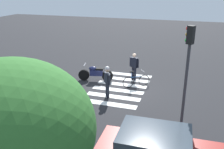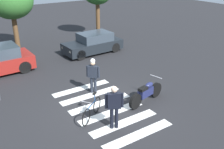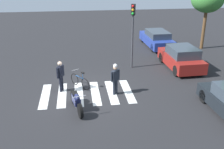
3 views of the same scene
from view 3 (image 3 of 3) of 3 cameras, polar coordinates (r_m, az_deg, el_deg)
ground_plane at (r=14.56m, az=-5.38°, el=-4.07°), size 60.00×60.00×0.00m
police_motorcycle at (r=12.78m, az=-7.68°, el=-5.73°), size 2.15×0.75×1.06m
leaning_bicycle at (r=15.19m, az=-6.93°, el=-1.42°), size 1.40×1.02×1.00m
officer_on_foot at (r=14.03m, az=0.71°, el=-0.54°), size 0.45×0.53×1.74m
officer_by_motorcycle at (r=14.64m, az=-11.04°, el=0.05°), size 0.63×0.40×1.74m
crosswalk_stripes at (r=14.56m, az=-5.38°, el=-4.06°), size 2.99×4.95×0.01m
car_blue_hatchback at (r=23.39m, az=9.60°, el=7.62°), size 4.61×1.93×1.40m
car_maroon_wagon at (r=18.47m, az=14.67°, el=3.48°), size 4.05×1.99×1.53m
traffic_light_pole at (r=17.47m, az=4.50°, el=10.35°), size 0.36×0.32×4.27m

